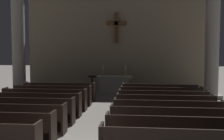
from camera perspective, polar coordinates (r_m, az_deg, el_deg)
The scene contains 20 objects.
pew_left_row_3 at distance 9.41m, azimuth -20.57°, elevation -9.15°, with size 3.65×0.50×0.95m.
pew_left_row_4 at distance 10.38m, azimuth -17.84°, elevation -7.85°, with size 3.65×0.50×0.95m.
pew_left_row_5 at distance 11.38m, azimuth -15.59°, elevation -6.76°, with size 3.65×0.50×0.95m.
pew_left_row_6 at distance 12.40m, azimuth -13.72°, elevation -5.85°, with size 3.65×0.50×0.95m.
pew_left_row_7 at distance 13.42m, azimuth -12.13°, elevation -5.06°, with size 3.65×0.50×0.95m.
pew_left_row_8 at distance 14.46m, azimuth -10.78°, elevation -4.39°, with size 3.65×0.50×0.95m.
pew_right_row_2 at distance 7.45m, azimuth 13.17°, elevation -12.48°, with size 3.65×0.50×0.95m.
pew_right_row_3 at distance 8.51m, azimuth 12.22°, elevation -10.38°, with size 3.65×0.50×0.95m.
pew_right_row_4 at distance 9.57m, azimuth 11.49°, elevation -8.74°, with size 3.65×0.50×0.95m.
pew_right_row_5 at distance 10.65m, azimuth 10.91°, elevation -7.43°, with size 3.65×0.50×0.95m.
pew_right_row_6 at distance 11.73m, azimuth 10.44°, elevation -6.36°, with size 3.65×0.50×0.95m.
pew_right_row_7 at distance 12.81m, azimuth 10.05°, elevation -5.47°, with size 3.65×0.50×0.95m.
pew_right_row_8 at distance 13.89m, azimuth 9.72°, elevation -4.72°, with size 3.65×0.50×0.95m.
column_left_second at distance 16.89m, azimuth -18.70°, elevation 5.03°, with size 1.10×1.10×6.03m.
column_right_second at distance 15.83m, azimuth 19.94°, elevation 5.08°, with size 1.10×1.10×6.03m.
altar at distance 17.03m, azimuth 0.48°, elevation -2.86°, with size 2.20×0.90×1.01m.
candlestick_left at distance 17.04m, azimuth -1.86°, elevation -0.51°, with size 0.16×0.16×0.67m.
candlestick_right at distance 16.91m, azimuth 2.85°, elevation -0.55°, with size 0.16×0.16×0.67m.
apse_with_cross at distance 18.57m, azimuth 0.97°, elevation 7.47°, with size 12.00×0.49×7.37m.
lectern at distance 16.01m, azimuth -4.09°, elevation -3.26°, with size 0.44×0.36×1.15m.
Camera 1 is at (1.60, -6.02, 2.59)m, focal length 44.38 mm.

